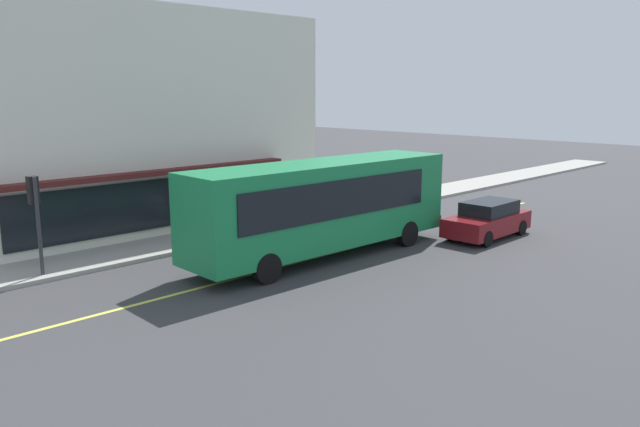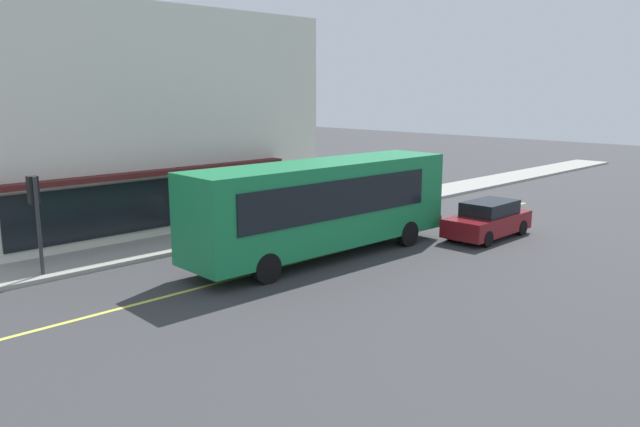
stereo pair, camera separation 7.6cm
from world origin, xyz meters
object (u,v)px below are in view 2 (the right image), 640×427
(traffic_light, at_px, (35,202))
(pedestrian_by_curb, at_px, (329,196))
(bus, at_px, (324,204))
(pedestrian_at_corner, at_px, (214,210))
(car_silver, at_px, (296,221))
(pedestrian_waiting, at_px, (367,186))
(car_maroon, at_px, (488,220))

(traffic_light, distance_m, pedestrian_by_curb, 13.74)
(bus, relative_size, pedestrian_at_corner, 6.13)
(pedestrian_at_corner, bearing_deg, pedestrian_by_curb, 0.10)
(car_silver, height_order, pedestrian_at_corner, pedestrian_at_corner)
(car_silver, distance_m, pedestrian_waiting, 8.21)
(car_silver, xyz_separation_m, pedestrian_waiting, (7.69, 2.84, 0.33))
(pedestrian_by_curb, height_order, pedestrian_waiting, pedestrian_waiting)
(car_silver, bearing_deg, pedestrian_at_corner, 141.17)
(pedestrian_waiting, bearing_deg, car_silver, -159.71)
(car_maroon, bearing_deg, pedestrian_by_curb, 103.22)
(pedestrian_by_curb, relative_size, pedestrian_waiting, 0.99)
(pedestrian_waiting, bearing_deg, bus, -147.65)
(pedestrian_by_curb, xyz_separation_m, pedestrian_waiting, (3.65, 0.76, 0.01))
(traffic_light, bearing_deg, pedestrian_waiting, 3.28)
(bus, relative_size, pedestrian_waiting, 7.19)
(traffic_light, distance_m, car_maroon, 17.16)
(bus, xyz_separation_m, pedestrian_at_corner, (-1.40, 4.84, -0.73))
(bus, distance_m, car_maroon, 7.58)
(bus, relative_size, car_maroon, 2.59)
(pedestrian_at_corner, distance_m, pedestrian_waiting, 10.30)
(pedestrian_by_curb, bearing_deg, car_silver, -152.74)
(traffic_light, bearing_deg, pedestrian_by_curb, 0.97)
(pedestrian_by_curb, xyz_separation_m, pedestrian_at_corner, (-6.62, -0.01, 0.19))
(bus, height_order, traffic_light, bus)
(bus, bearing_deg, pedestrian_by_curb, 42.93)
(bus, relative_size, car_silver, 2.58)
(car_silver, height_order, car_maroon, same)
(pedestrian_by_curb, height_order, pedestrian_at_corner, pedestrian_at_corner)
(pedestrian_by_curb, bearing_deg, car_maroon, -76.78)
(bus, height_order, car_silver, bus)
(bus, relative_size, traffic_light, 3.50)
(pedestrian_waiting, bearing_deg, pedestrian_by_curb, -168.24)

